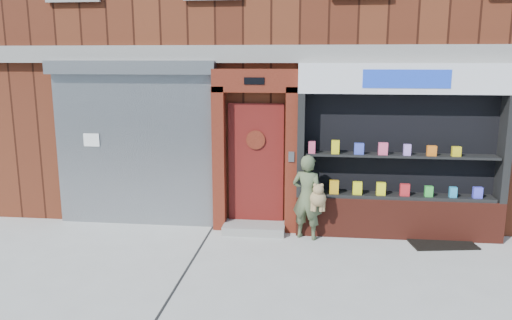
# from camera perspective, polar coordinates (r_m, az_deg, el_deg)

# --- Properties ---
(ground) EXTENTS (80.00, 80.00, 0.00)m
(ground) POSITION_cam_1_polar(r_m,az_deg,el_deg) (7.46, 4.06, -12.82)
(ground) COLOR #9E9E99
(ground) RESTS_ON ground
(building) EXTENTS (12.00, 8.16, 8.00)m
(building) POSITION_cam_1_polar(r_m,az_deg,el_deg) (12.83, 5.63, 15.59)
(building) COLOR #4A1D11
(building) RESTS_ON ground
(shutter_bay) EXTENTS (3.10, 0.30, 3.04)m
(shutter_bay) POSITION_cam_1_polar(r_m,az_deg,el_deg) (9.42, -13.79, 2.91)
(shutter_bay) COLOR gray
(shutter_bay) RESTS_ON ground
(red_door_bay) EXTENTS (1.52, 0.58, 2.90)m
(red_door_bay) POSITION_cam_1_polar(r_m,az_deg,el_deg) (8.86, -0.08, 1.02)
(red_door_bay) COLOR #4D170D
(red_door_bay) RESTS_ON ground
(pharmacy_bay) EXTENTS (3.50, 0.41, 3.00)m
(pharmacy_bay) POSITION_cam_1_polar(r_m,az_deg,el_deg) (8.90, 16.05, 0.04)
(pharmacy_bay) COLOR #5C2015
(pharmacy_bay) RESTS_ON ground
(woman) EXTENTS (0.63, 0.56, 1.48)m
(woman) POSITION_cam_1_polar(r_m,az_deg,el_deg) (8.61, 5.99, -4.23)
(woman) COLOR #4C593A
(woman) RESTS_ON ground
(doormat) EXTENTS (1.17, 0.91, 0.03)m
(doormat) POSITION_cam_1_polar(r_m,az_deg,el_deg) (9.15, 20.29, -8.76)
(doormat) COLOR black
(doormat) RESTS_ON ground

